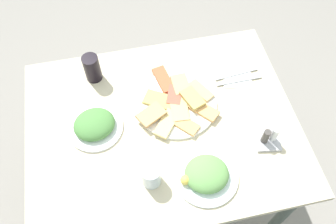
{
  "coord_description": "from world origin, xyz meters",
  "views": [
    {
      "loc": [
        0.12,
        0.67,
        1.92
      ],
      "look_at": [
        -0.03,
        -0.03,
        0.77
      ],
      "focal_mm": 37.69,
      "sensor_mm": 36.0,
      "label": 1
    }
  ],
  "objects_px": {
    "soda_can": "(92,68)",
    "condiment_caddy": "(269,138)",
    "pide_platter": "(176,103)",
    "salad_plate_greens": "(95,125)",
    "spoon": "(239,80)",
    "salad_plate_rice": "(206,175)",
    "paper_napkin": "(237,77)",
    "fork": "(236,73)",
    "dining_table": "(163,135)",
    "drinking_glass": "(151,175)"
  },
  "relations": [
    {
      "from": "salad_plate_greens",
      "to": "spoon",
      "type": "relative_size",
      "value": 1.09
    },
    {
      "from": "paper_napkin",
      "to": "spoon",
      "type": "distance_m",
      "value": 0.02
    },
    {
      "from": "pide_platter",
      "to": "paper_napkin",
      "type": "bearing_deg",
      "value": -164.36
    },
    {
      "from": "drinking_glass",
      "to": "spoon",
      "type": "distance_m",
      "value": 0.56
    },
    {
      "from": "soda_can",
      "to": "condiment_caddy",
      "type": "bearing_deg",
      "value": 143.97
    },
    {
      "from": "dining_table",
      "to": "paper_napkin",
      "type": "bearing_deg",
      "value": -156.14
    },
    {
      "from": "salad_plate_greens",
      "to": "fork",
      "type": "distance_m",
      "value": 0.62
    },
    {
      "from": "pide_platter",
      "to": "soda_can",
      "type": "height_order",
      "value": "soda_can"
    },
    {
      "from": "drinking_glass",
      "to": "paper_napkin",
      "type": "distance_m",
      "value": 0.57
    },
    {
      "from": "pide_platter",
      "to": "salad_plate_greens",
      "type": "height_order",
      "value": "salad_plate_greens"
    },
    {
      "from": "paper_napkin",
      "to": "fork",
      "type": "height_order",
      "value": "fork"
    },
    {
      "from": "fork",
      "to": "spoon",
      "type": "distance_m",
      "value": 0.04
    },
    {
      "from": "salad_plate_greens",
      "to": "spoon",
      "type": "bearing_deg",
      "value": -170.66
    },
    {
      "from": "spoon",
      "to": "salad_plate_rice",
      "type": "bearing_deg",
      "value": 56.08
    },
    {
      "from": "spoon",
      "to": "condiment_caddy",
      "type": "distance_m",
      "value": 0.29
    },
    {
      "from": "fork",
      "to": "dining_table",
      "type": "bearing_deg",
      "value": 20.84
    },
    {
      "from": "dining_table",
      "to": "pide_platter",
      "type": "bearing_deg",
      "value": -132.99
    },
    {
      "from": "salad_plate_rice",
      "to": "condiment_caddy",
      "type": "xyz_separation_m",
      "value": [
        -0.26,
        -0.09,
        0.0
      ]
    },
    {
      "from": "paper_napkin",
      "to": "salad_plate_rice",
      "type": "bearing_deg",
      "value": 58.16
    },
    {
      "from": "dining_table",
      "to": "soda_can",
      "type": "xyz_separation_m",
      "value": [
        0.23,
        -0.28,
        0.15
      ]
    },
    {
      "from": "drinking_glass",
      "to": "salad_plate_rice",
      "type": "bearing_deg",
      "value": 171.65
    },
    {
      "from": "salad_plate_greens",
      "to": "fork",
      "type": "xyz_separation_m",
      "value": [
        -0.61,
        -0.14,
        -0.02
      ]
    },
    {
      "from": "dining_table",
      "to": "salad_plate_rice",
      "type": "xyz_separation_m",
      "value": [
        -0.11,
        0.24,
        0.11
      ]
    },
    {
      "from": "salad_plate_greens",
      "to": "salad_plate_rice",
      "type": "relative_size",
      "value": 0.93
    },
    {
      "from": "salad_plate_greens",
      "to": "paper_napkin",
      "type": "distance_m",
      "value": 0.62
    },
    {
      "from": "salad_plate_rice",
      "to": "paper_napkin",
      "type": "height_order",
      "value": "salad_plate_rice"
    },
    {
      "from": "paper_napkin",
      "to": "fork",
      "type": "distance_m",
      "value": 0.02
    },
    {
      "from": "condiment_caddy",
      "to": "fork",
      "type": "bearing_deg",
      "value": -87.22
    },
    {
      "from": "drinking_glass",
      "to": "condiment_caddy",
      "type": "distance_m",
      "value": 0.46
    },
    {
      "from": "soda_can",
      "to": "condiment_caddy",
      "type": "xyz_separation_m",
      "value": [
        -0.6,
        0.44,
        -0.04
      ]
    },
    {
      "from": "pide_platter",
      "to": "salad_plate_greens",
      "type": "distance_m",
      "value": 0.33
    },
    {
      "from": "salad_plate_greens",
      "to": "salad_plate_rice",
      "type": "height_order",
      "value": "same"
    },
    {
      "from": "drinking_glass",
      "to": "condiment_caddy",
      "type": "xyz_separation_m",
      "value": [
        -0.45,
        -0.06,
        -0.02
      ]
    },
    {
      "from": "spoon",
      "to": "salad_plate_greens",
      "type": "bearing_deg",
      "value": 8.45
    },
    {
      "from": "salad_plate_rice",
      "to": "soda_can",
      "type": "bearing_deg",
      "value": -57.31
    },
    {
      "from": "pide_platter",
      "to": "spoon",
      "type": "bearing_deg",
      "value": -167.82
    },
    {
      "from": "dining_table",
      "to": "spoon",
      "type": "distance_m",
      "value": 0.39
    },
    {
      "from": "drinking_glass",
      "to": "salad_plate_greens",
      "type": "bearing_deg",
      "value": -56.18
    },
    {
      "from": "paper_napkin",
      "to": "condiment_caddy",
      "type": "relative_size",
      "value": 1.12
    },
    {
      "from": "soda_can",
      "to": "fork",
      "type": "bearing_deg",
      "value": 169.52
    },
    {
      "from": "salad_plate_greens",
      "to": "condiment_caddy",
      "type": "height_order",
      "value": "condiment_caddy"
    },
    {
      "from": "salad_plate_rice",
      "to": "pide_platter",
      "type": "bearing_deg",
      "value": -84.14
    },
    {
      "from": "dining_table",
      "to": "fork",
      "type": "xyz_separation_m",
      "value": [
        -0.35,
        -0.17,
        0.09
      ]
    },
    {
      "from": "paper_napkin",
      "to": "salad_plate_greens",
      "type": "bearing_deg",
      "value": 10.98
    },
    {
      "from": "paper_napkin",
      "to": "fork",
      "type": "relative_size",
      "value": 0.61
    },
    {
      "from": "paper_napkin",
      "to": "spoon",
      "type": "height_order",
      "value": "spoon"
    },
    {
      "from": "soda_can",
      "to": "paper_napkin",
      "type": "distance_m",
      "value": 0.6
    },
    {
      "from": "soda_can",
      "to": "spoon",
      "type": "xyz_separation_m",
      "value": [
        -0.59,
        0.14,
        -0.06
      ]
    },
    {
      "from": "soda_can",
      "to": "dining_table",
      "type": "bearing_deg",
      "value": 129.4
    },
    {
      "from": "salad_plate_greens",
      "to": "soda_can",
      "type": "relative_size",
      "value": 1.74
    }
  ]
}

